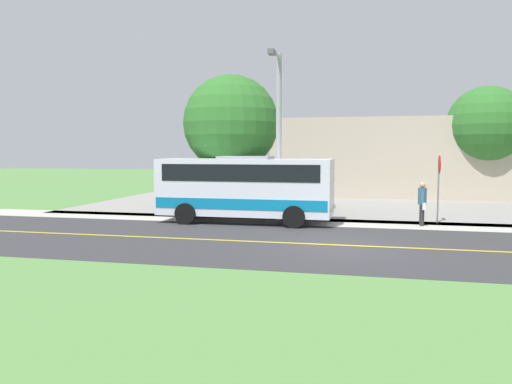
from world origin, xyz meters
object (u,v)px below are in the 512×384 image
parked_car_near (298,196)px  tree_lot_edge (487,125)px  street_light_pole (278,129)px  tree_curbside (231,123)px  stop_sign (439,177)px  shuttle_bus_front (246,186)px  pedestrian_with_bags (422,202)px  commercial_building (404,157)px

parked_car_near → tree_lot_edge: size_ratio=0.63×
street_light_pole → tree_curbside: street_light_pole is taller
stop_sign → tree_curbside: (-1.30, -9.52, 2.45)m
tree_lot_edge → stop_sign: bearing=-19.8°
tree_curbside → tree_lot_edge: (-10.00, 13.58, 0.23)m
stop_sign → tree_curbside: 9.91m
street_light_pole → shuttle_bus_front: bearing=-75.6°
parked_car_near → stop_sign: bearing=59.9°
stop_sign → parked_car_near: size_ratio=0.65×
street_light_pole → tree_lot_edge: bearing=139.3°
street_light_pole → tree_lot_edge: (-12.54, 10.77, 0.64)m
stop_sign → street_light_pole: street_light_pole is taller
tree_curbside → tree_lot_edge: tree_lot_edge is taller
pedestrian_with_bags → tree_curbside: (-2.25, -8.79, 3.44)m
tree_lot_edge → shuttle_bus_front: bearing=-43.2°
shuttle_bus_front → parked_car_near: 5.66m
shuttle_bus_front → tree_curbside: 4.31m
stop_sign → commercial_building: bearing=-177.9°
shuttle_bus_front → pedestrian_with_bags: size_ratio=4.17×
stop_sign → street_light_pole: (1.24, -6.70, 2.04)m
parked_car_near → tree_curbside: tree_curbside is taller
pedestrian_with_bags → tree_curbside: bearing=-104.4°
pedestrian_with_bags → street_light_pole: street_light_pole is taller
tree_curbside → tree_lot_edge: size_ratio=0.96×
street_light_pole → commercial_building: street_light_pole is taller
pedestrian_with_bags → street_light_pole: size_ratio=0.25×
pedestrian_with_bags → tree_lot_edge: 13.66m
commercial_building → shuttle_bus_front: bearing=-23.9°
tree_lot_edge → commercial_building: 6.44m
tree_curbside → commercial_building: tree_curbside is taller
parked_car_near → commercial_building: commercial_building is taller
pedestrian_with_bags → stop_sign: size_ratio=0.63×
pedestrian_with_bags → tree_lot_edge: size_ratio=0.26×
pedestrian_with_bags → tree_lot_edge: tree_lot_edge is taller
street_light_pole → commercial_building: size_ratio=0.41×
pedestrian_with_bags → stop_sign: (-0.95, 0.73, 0.99)m
street_light_pole → tree_curbside: bearing=-132.0°
street_light_pole → pedestrian_with_bags: bearing=92.7°
shuttle_bus_front → stop_sign: 8.22m
parked_car_near → tree_curbside: 5.38m
parked_car_near → pedestrian_with_bags: bearing=50.8°
pedestrian_with_bags → street_light_pole: 6.70m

